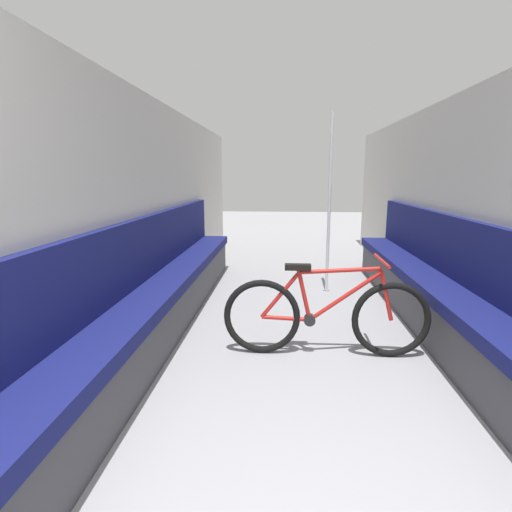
% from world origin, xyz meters
% --- Properties ---
extents(wall_left, '(0.10, 9.29, 2.13)m').
position_xyz_m(wall_left, '(-1.46, 3.04, 1.07)').
color(wall_left, beige).
rests_on(wall_left, ground).
extents(wall_right, '(0.10, 9.29, 2.13)m').
position_xyz_m(wall_right, '(1.46, 3.04, 1.07)').
color(wall_right, beige).
rests_on(wall_right, ground).
extents(bench_seat_row_left, '(0.41, 5.06, 1.04)m').
position_xyz_m(bench_seat_row_left, '(-1.23, 2.91, 0.35)').
color(bench_seat_row_left, '#3D3D42').
rests_on(bench_seat_row_left, ground).
extents(bench_seat_row_right, '(0.41, 5.06, 1.04)m').
position_xyz_m(bench_seat_row_right, '(1.23, 2.91, 0.35)').
color(bench_seat_row_right, '#3D3D42').
rests_on(bench_seat_row_right, ground).
extents(bicycle, '(1.61, 0.46, 0.78)m').
position_xyz_m(bicycle, '(0.19, 2.53, 0.33)').
color(bicycle, black).
rests_on(bicycle, ground).
extents(grab_pole_near, '(0.08, 0.08, 2.11)m').
position_xyz_m(grab_pole_near, '(0.39, 4.33, 1.03)').
color(grab_pole_near, gray).
rests_on(grab_pole_near, ground).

